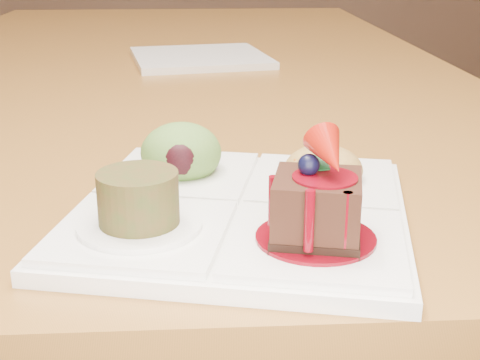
{
  "coord_description": "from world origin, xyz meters",
  "views": [
    {
      "loc": [
        0.06,
        -1.23,
        0.96
      ],
      "look_at": [
        0.09,
        -0.75,
        0.79
      ],
      "focal_mm": 50.0,
      "sensor_mm": 36.0,
      "label": 1
    }
  ],
  "objects": [
    {
      "name": "dining_table",
      "position": [
        0.0,
        0.0,
        0.68
      ],
      "size": [
        1.0,
        1.8,
        0.75
      ],
      "color": "brown",
      "rests_on": "ground"
    },
    {
      "name": "sampler_plate",
      "position": [
        0.09,
        -0.75,
        0.77
      ],
      "size": [
        0.3,
        0.3,
        0.1
      ],
      "rotation": [
        0.0,
        0.0,
        -0.22
      ],
      "color": "white",
      "rests_on": "dining_table"
    },
    {
      "name": "second_plate",
      "position": [
        0.06,
        -0.03,
        0.76
      ],
      "size": [
        0.27,
        0.27,
        0.01
      ],
      "primitive_type": "cube",
      "rotation": [
        0.0,
        0.0,
        0.17
      ],
      "color": "white",
      "rests_on": "dining_table"
    }
  ]
}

